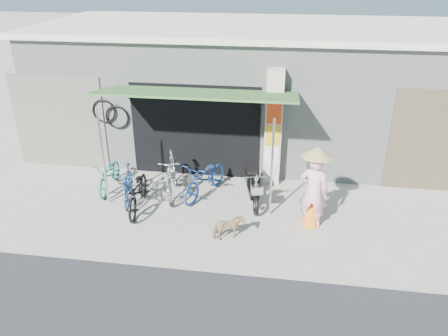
# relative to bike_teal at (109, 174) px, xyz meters

# --- Properties ---
(ground) EXTENTS (80.00, 80.00, 0.00)m
(ground) POSITION_rel_bike_teal_xyz_m (3.21, -1.43, -0.41)
(ground) COLOR #AEAA9D
(ground) RESTS_ON ground
(bicycle_shop) EXTENTS (12.30, 5.30, 3.66)m
(bicycle_shop) POSITION_rel_bike_teal_xyz_m (3.20, 3.66, 1.42)
(bicycle_shop) COLOR #9BA19A
(bicycle_shop) RESTS_ON ground
(shop_pillar) EXTENTS (0.42, 0.44, 3.00)m
(shop_pillar) POSITION_rel_bike_teal_xyz_m (4.06, 1.02, 1.09)
(shop_pillar) COLOR beige
(shop_pillar) RESTS_ON ground
(awning) EXTENTS (4.60, 1.88, 2.72)m
(awning) POSITION_rel_bike_teal_xyz_m (2.30, 0.20, 2.10)
(awning) COLOR #335C29
(awning) RESTS_ON ground
(neighbour_right) EXTENTS (2.60, 0.06, 2.60)m
(neighbour_right) POSITION_rel_bike_teal_xyz_m (8.21, 1.16, 0.89)
(neighbour_right) COLOR brown
(neighbour_right) RESTS_ON ground
(neighbour_left) EXTENTS (2.60, 0.06, 2.60)m
(neighbour_left) POSITION_rel_bike_teal_xyz_m (-1.79, 1.16, 0.89)
(neighbour_left) COLOR #6B665B
(neighbour_left) RESTS_ON ground
(bike_teal) EXTENTS (0.67, 1.60, 0.82)m
(bike_teal) POSITION_rel_bike_teal_xyz_m (0.00, 0.00, 0.00)
(bike_teal) COLOR #1B7B71
(bike_teal) RESTS_ON ground
(bike_blue) EXTENTS (0.75, 1.54, 0.89)m
(bike_blue) POSITION_rel_bike_teal_xyz_m (0.70, -0.56, 0.03)
(bike_blue) COLOR navy
(bike_blue) RESTS_ON ground
(bike_black) EXTENTS (0.80, 1.81, 0.92)m
(bike_black) POSITION_rel_bike_teal_xyz_m (1.04, -0.84, 0.05)
(bike_black) COLOR black
(bike_black) RESTS_ON ground
(bike_silver) EXTENTS (0.81, 1.88, 1.09)m
(bike_silver) POSITION_rel_bike_teal_xyz_m (1.63, -0.05, 0.14)
(bike_silver) COLOR #B8B7BD
(bike_silver) RESTS_ON ground
(bike_navy) EXTENTS (1.26, 1.90, 0.94)m
(bike_navy) POSITION_rel_bike_teal_xyz_m (2.48, 0.02, 0.06)
(bike_navy) COLOR #1F468E
(bike_navy) RESTS_ON ground
(street_dog) EXTENTS (0.73, 0.56, 0.56)m
(street_dog) POSITION_rel_bike_teal_xyz_m (3.30, -1.80, -0.13)
(street_dog) COLOR #977950
(street_dog) RESTS_ON ground
(moped) EXTENTS (0.61, 1.70, 0.97)m
(moped) POSITION_rel_bike_teal_xyz_m (3.65, -0.09, 0.03)
(moped) COLOR black
(moped) RESTS_ON ground
(nun) EXTENTS (0.69, 0.64, 1.89)m
(nun) POSITION_rel_bike_teal_xyz_m (5.03, -0.99, 0.52)
(nun) COLOR #FFABBA
(nun) RESTS_ON ground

